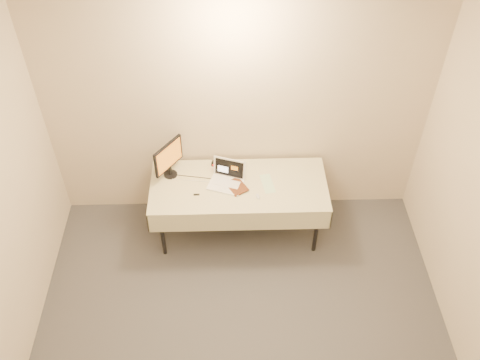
{
  "coord_description": "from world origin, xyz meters",
  "views": [
    {
      "loc": [
        -0.09,
        -1.94,
        4.67
      ],
      "look_at": [
        0.01,
        1.99,
        0.86
      ],
      "focal_mm": 40.0,
      "sensor_mm": 36.0,
      "label": 1
    }
  ],
  "objects_px": {
    "laptop": "(227,178)",
    "monitor": "(169,158)",
    "book": "(229,183)",
    "table": "(239,189)"
  },
  "relations": [
    {
      "from": "monitor",
      "to": "book",
      "type": "height_order",
      "value": "monitor"
    },
    {
      "from": "table",
      "to": "monitor",
      "type": "relative_size",
      "value": 4.39
    },
    {
      "from": "table",
      "to": "laptop",
      "type": "xyz_separation_m",
      "value": [
        -0.12,
        0.05,
        0.12
      ]
    },
    {
      "from": "laptop",
      "to": "book",
      "type": "distance_m",
      "value": 0.14
    },
    {
      "from": "book",
      "to": "laptop",
      "type": "bearing_deg",
      "value": 69.58
    },
    {
      "from": "table",
      "to": "laptop",
      "type": "distance_m",
      "value": 0.18
    },
    {
      "from": "book",
      "to": "monitor",
      "type": "bearing_deg",
      "value": 127.93
    },
    {
      "from": "table",
      "to": "book",
      "type": "relative_size",
      "value": 8.02
    },
    {
      "from": "laptop",
      "to": "table",
      "type": "bearing_deg",
      "value": -3.04
    },
    {
      "from": "laptop",
      "to": "monitor",
      "type": "distance_m",
      "value": 0.65
    }
  ]
}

